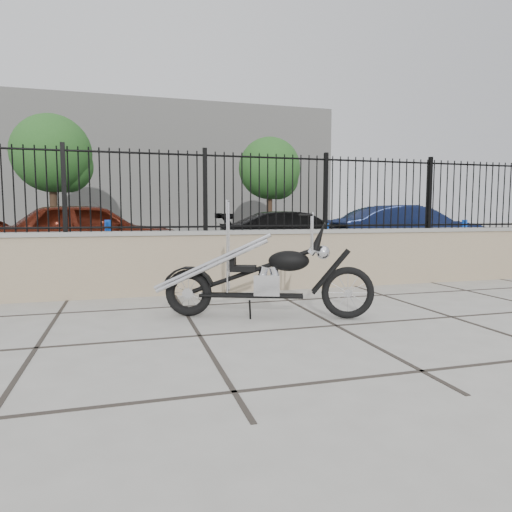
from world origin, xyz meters
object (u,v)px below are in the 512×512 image
at_px(car_red, 91,233).
at_px(car_black, 298,235).
at_px(car_blue, 407,231).
at_px(chopper_motorcycle, 263,258).

distance_m(car_red, car_black, 5.31).
bearing_deg(car_red, car_blue, -102.19).
height_order(car_red, car_blue, car_red).
xyz_separation_m(chopper_motorcycle, car_black, (2.98, 6.48, -0.06)).
bearing_deg(car_blue, chopper_motorcycle, 138.73).
distance_m(chopper_motorcycle, car_blue, 8.68).
bearing_deg(car_red, car_black, -100.92).
xyz_separation_m(car_red, car_black, (5.30, -0.25, -0.12)).
height_order(car_black, car_blue, car_blue).
bearing_deg(car_red, chopper_motorcycle, -169.15).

